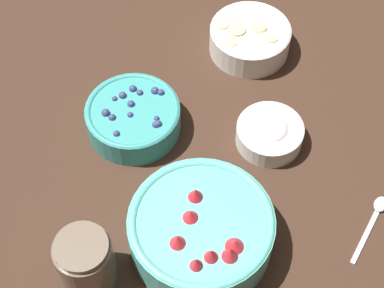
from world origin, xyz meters
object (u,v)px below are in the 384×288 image
Objects in this scene: jar_chocolate at (86,263)px; bowl_bananas at (250,37)px; bowl_blueberries at (133,117)px; bowl_strawberries at (201,229)px; bowl_cream at (270,132)px.

bowl_bananas is at bearing 4.56° from jar_chocolate.
bowl_bananas is (0.28, -0.07, 0.00)m from bowl_blueberries.
bowl_blueberries is 1.54× the size of jar_chocolate.
jar_chocolate reaches higher than bowl_bananas.
bowl_strawberries is 1.36× the size of bowl_blueberries.
bowl_blueberries reaches higher than bowl_cream.
bowl_cream is (-0.17, -0.15, -0.01)m from bowl_bananas.
bowl_bananas reaches higher than bowl_cream.
jar_chocolate reaches higher than bowl_strawberries.
bowl_blueberries is at bearing 117.27° from bowl_cream.
bowl_bananas is (0.41, 0.16, -0.01)m from bowl_strawberries.
jar_chocolate is at bearing 165.14° from bowl_cream.
jar_chocolate is at bearing 142.50° from bowl_strawberries.
bowl_bananas is at bearing 21.04° from bowl_strawberries.
bowl_strawberries reaches higher than bowl_blueberries.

